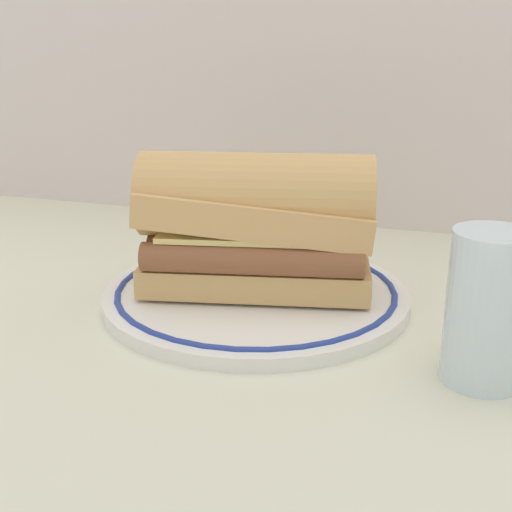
{
  "coord_description": "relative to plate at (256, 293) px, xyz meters",
  "views": [
    {
      "loc": [
        0.21,
        -0.52,
        0.24
      ],
      "look_at": [
        0.03,
        0.03,
        0.04
      ],
      "focal_mm": 46.7,
      "sensor_mm": 36.0,
      "label": 1
    }
  ],
  "objects": [
    {
      "name": "ground_plane",
      "position": [
        -0.03,
        -0.03,
        -0.01
      ],
      "size": [
        1.5,
        1.5,
        0.0
      ],
      "primitive_type": "plane",
      "color": "beige"
    },
    {
      "name": "drinking_glass",
      "position": [
        0.2,
        -0.09,
        0.04
      ],
      "size": [
        0.06,
        0.06,
        0.11
      ],
      "color": "silver",
      "rests_on": "ground_plane"
    },
    {
      "name": "plate",
      "position": [
        0.0,
        0.0,
        0.0
      ],
      "size": [
        0.29,
        0.29,
        0.01
      ],
      "color": "white",
      "rests_on": "ground_plane"
    },
    {
      "name": "sausage_sandwich",
      "position": [
        0.0,
        0.0,
        0.07
      ],
      "size": [
        0.23,
        0.14,
        0.13
      ],
      "rotation": [
        0.0,
        0.0,
        0.22
      ],
      "color": "tan",
      "rests_on": "plate"
    }
  ]
}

